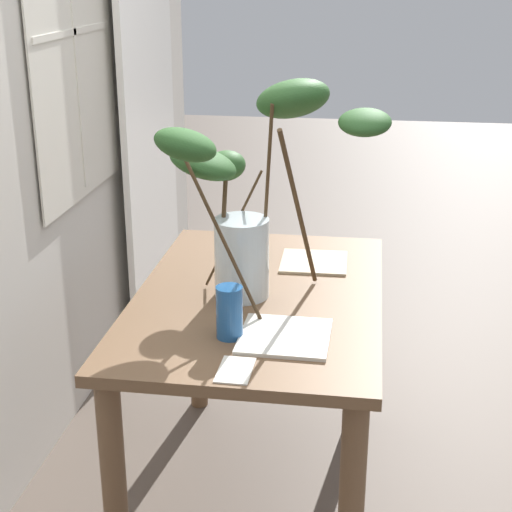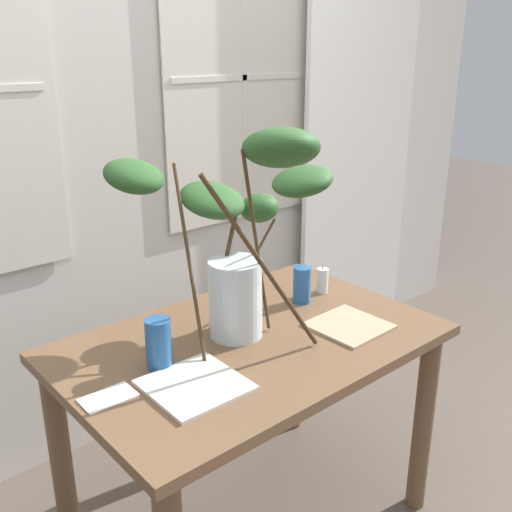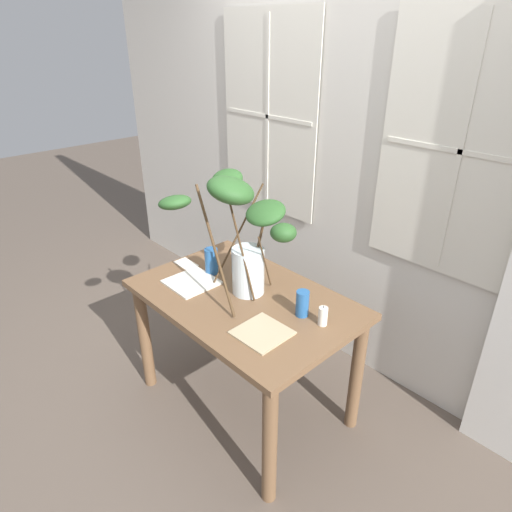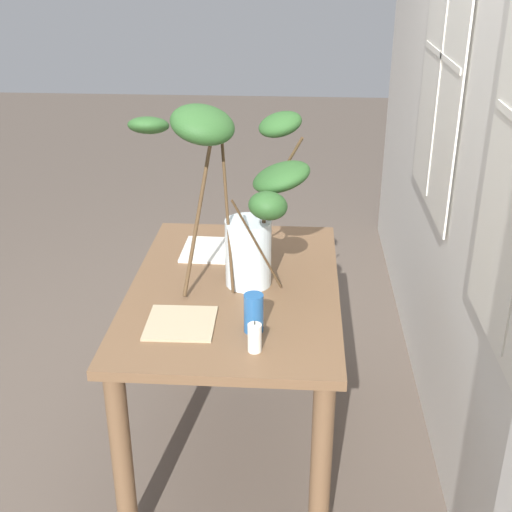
{
  "view_description": "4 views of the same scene",
  "coord_description": "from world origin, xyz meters",
  "px_view_note": "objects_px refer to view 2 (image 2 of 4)",
  "views": [
    {
      "loc": [
        -2.23,
        -0.32,
        1.71
      ],
      "look_at": [
        -0.07,
        -0.0,
        0.89
      ],
      "focal_mm": 54.96,
      "sensor_mm": 36.0,
      "label": 1
    },
    {
      "loc": [
        -1.07,
        -1.27,
        1.61
      ],
      "look_at": [
        0.06,
        0.04,
        0.99
      ],
      "focal_mm": 41.46,
      "sensor_mm": 36.0,
      "label": 2
    },
    {
      "loc": [
        1.48,
        -1.3,
        1.98
      ],
      "look_at": [
        0.03,
        0.06,
        0.96
      ],
      "focal_mm": 31.34,
      "sensor_mm": 36.0,
      "label": 3
    },
    {
      "loc": [
        2.22,
        0.23,
        1.89
      ],
      "look_at": [
        0.04,
        0.08,
        0.88
      ],
      "focal_mm": 47.74,
      "sensor_mm": 36.0,
      "label": 4
    }
  ],
  "objects_px": {
    "vase_with_branches": "(237,230)",
    "plate_square_right": "(349,326)",
    "drinking_glass_blue_right": "(302,285)",
    "plate_square_left": "(195,385)",
    "dining_table": "(251,374)",
    "pillar_candle": "(322,281)",
    "drinking_glass_blue_left": "(159,344)"
  },
  "relations": [
    {
      "from": "plate_square_left",
      "to": "plate_square_right",
      "type": "xyz_separation_m",
      "value": [
        0.59,
        -0.03,
        -0.0
      ]
    },
    {
      "from": "pillar_candle",
      "to": "vase_with_branches",
      "type": "bearing_deg",
      "value": -170.67
    },
    {
      "from": "dining_table",
      "to": "pillar_candle",
      "type": "xyz_separation_m",
      "value": [
        0.44,
        0.1,
        0.18
      ]
    },
    {
      "from": "vase_with_branches",
      "to": "drinking_glass_blue_right",
      "type": "height_order",
      "value": "vase_with_branches"
    },
    {
      "from": "vase_with_branches",
      "to": "drinking_glass_blue_right",
      "type": "distance_m",
      "value": 0.45
    },
    {
      "from": "vase_with_branches",
      "to": "drinking_glass_blue_left",
      "type": "xyz_separation_m",
      "value": [
        -0.28,
        0.01,
        -0.28
      ]
    },
    {
      "from": "dining_table",
      "to": "plate_square_right",
      "type": "distance_m",
      "value": 0.36
    },
    {
      "from": "dining_table",
      "to": "plate_square_left",
      "type": "xyz_separation_m",
      "value": [
        -0.3,
        -0.12,
        0.13
      ]
    },
    {
      "from": "vase_with_branches",
      "to": "plate_square_left",
      "type": "bearing_deg",
      "value": -151.76
    },
    {
      "from": "dining_table",
      "to": "drinking_glass_blue_right",
      "type": "xyz_separation_m",
      "value": [
        0.32,
        0.09,
        0.19
      ]
    },
    {
      "from": "vase_with_branches",
      "to": "pillar_candle",
      "type": "xyz_separation_m",
      "value": [
        0.46,
        0.08,
        -0.31
      ]
    },
    {
      "from": "dining_table",
      "to": "plate_square_left",
      "type": "bearing_deg",
      "value": -158.5
    },
    {
      "from": "plate_square_left",
      "to": "pillar_candle",
      "type": "distance_m",
      "value": 0.77
    },
    {
      "from": "drinking_glass_blue_right",
      "to": "plate_square_left",
      "type": "distance_m",
      "value": 0.65
    },
    {
      "from": "vase_with_branches",
      "to": "drinking_glass_blue_left",
      "type": "distance_m",
      "value": 0.4
    },
    {
      "from": "dining_table",
      "to": "vase_with_branches",
      "type": "height_order",
      "value": "vase_with_branches"
    },
    {
      "from": "vase_with_branches",
      "to": "drinking_glass_blue_left",
      "type": "height_order",
      "value": "vase_with_branches"
    },
    {
      "from": "plate_square_left",
      "to": "plate_square_right",
      "type": "bearing_deg",
      "value": -3.31
    },
    {
      "from": "dining_table",
      "to": "plate_square_right",
      "type": "relative_size",
      "value": 5.19
    },
    {
      "from": "plate_square_left",
      "to": "pillar_candle",
      "type": "height_order",
      "value": "pillar_candle"
    },
    {
      "from": "drinking_glass_blue_right",
      "to": "pillar_candle",
      "type": "height_order",
      "value": "drinking_glass_blue_right"
    },
    {
      "from": "vase_with_branches",
      "to": "plate_square_right",
      "type": "relative_size",
      "value": 3.1
    },
    {
      "from": "drinking_glass_blue_right",
      "to": "plate_square_right",
      "type": "xyz_separation_m",
      "value": [
        -0.02,
        -0.24,
        -0.06
      ]
    },
    {
      "from": "drinking_glass_blue_left",
      "to": "pillar_candle",
      "type": "bearing_deg",
      "value": 5.28
    },
    {
      "from": "dining_table",
      "to": "pillar_candle",
      "type": "bearing_deg",
      "value": 13.44
    },
    {
      "from": "drinking_glass_blue_right",
      "to": "plate_square_left",
      "type": "relative_size",
      "value": 0.53
    },
    {
      "from": "plate_square_left",
      "to": "pillar_candle",
      "type": "bearing_deg",
      "value": 16.77
    },
    {
      "from": "vase_with_branches",
      "to": "plate_square_left",
      "type": "distance_m",
      "value": 0.46
    },
    {
      "from": "vase_with_branches",
      "to": "drinking_glass_blue_right",
      "type": "bearing_deg",
      "value": 10.62
    },
    {
      "from": "vase_with_branches",
      "to": "plate_square_left",
      "type": "height_order",
      "value": "vase_with_branches"
    },
    {
      "from": "dining_table",
      "to": "drinking_glass_blue_left",
      "type": "distance_m",
      "value": 0.37
    },
    {
      "from": "drinking_glass_blue_left",
      "to": "drinking_glass_blue_right",
      "type": "xyz_separation_m",
      "value": [
        0.63,
        0.06,
        -0.01
      ]
    }
  ]
}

